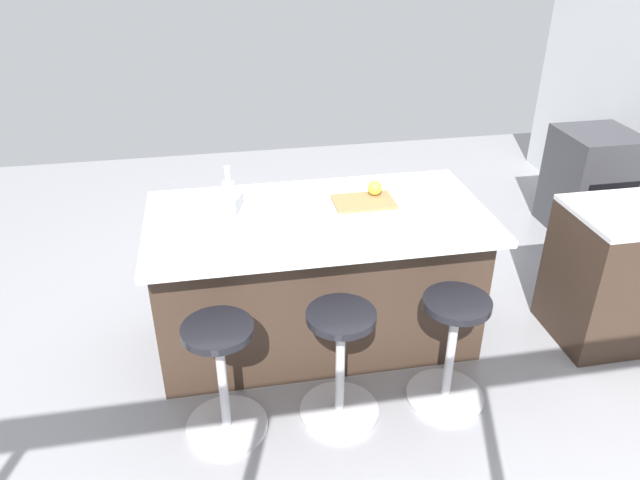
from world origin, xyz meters
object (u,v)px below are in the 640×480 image
object	(u,v)px
stool_middle	(340,368)
apple_yellow	(375,188)
cutting_board	(364,202)
water_bottle	(229,198)
kitchen_island	(317,277)
oven_range	(590,182)
stool_near_camera	(223,383)
stool_by_window	(450,354)

from	to	relation	value
stool_middle	apple_yellow	size ratio (longest dim) A/B	7.62
cutting_board	water_bottle	size ratio (longest dim) A/B	1.15
kitchen_island	apple_yellow	size ratio (longest dim) A/B	21.90
oven_range	apple_yellow	bearing A→B (deg)	24.31
kitchen_island	stool_middle	world-z (taller)	kitchen_island
stool_near_camera	cutting_board	world-z (taller)	cutting_board
kitchen_island	stool_near_camera	bearing A→B (deg)	47.79
kitchen_island	stool_by_window	bearing A→B (deg)	132.21
oven_range	stool_middle	world-z (taller)	oven_range
water_bottle	cutting_board	bearing A→B (deg)	-176.89
stool_middle	water_bottle	xyz separation A→B (m)	(0.50, -0.69, 0.72)
oven_range	stool_middle	bearing A→B (deg)	34.97
oven_range	cutting_board	world-z (taller)	cutting_board
stool_middle	oven_range	bearing A→B (deg)	-145.03
stool_near_camera	apple_yellow	size ratio (longest dim) A/B	7.62
oven_range	stool_by_window	world-z (taller)	oven_range
stool_by_window	stool_near_camera	world-z (taller)	same
oven_range	apple_yellow	size ratio (longest dim) A/B	9.65
stool_near_camera	oven_range	bearing A→B (deg)	-150.63
stool_near_camera	water_bottle	world-z (taller)	water_bottle
stool_middle	stool_near_camera	size ratio (longest dim) A/B	1.00
stool_near_camera	cutting_board	bearing A→B (deg)	-141.07
kitchen_island	water_bottle	world-z (taller)	water_bottle
apple_yellow	water_bottle	size ratio (longest dim) A/B	0.29
kitchen_island	apple_yellow	distance (m)	0.65
stool_by_window	oven_range	bearing A→B (deg)	-137.27
stool_by_window	stool_near_camera	bearing A→B (deg)	0.00
stool_middle	stool_near_camera	world-z (taller)	same
water_bottle	stool_near_camera	bearing A→B (deg)	80.03
oven_range	water_bottle	xyz separation A→B (m)	(3.05, 1.09, 0.61)
cutting_board	stool_middle	bearing A→B (deg)	68.31
kitchen_island	stool_by_window	xyz separation A→B (m)	(-0.62, 0.68, -0.14)
kitchen_island	stool_near_camera	size ratio (longest dim) A/B	2.87
stool_middle	apple_yellow	xyz separation A→B (m)	(-0.38, -0.80, 0.66)
kitchen_island	stool_middle	xyz separation A→B (m)	(0.00, 0.68, -0.14)
oven_range	kitchen_island	xyz separation A→B (m)	(2.55, 1.10, 0.03)
oven_range	kitchen_island	bearing A→B (deg)	23.36
oven_range	water_bottle	world-z (taller)	water_bottle
stool_near_camera	apple_yellow	bearing A→B (deg)	-141.15
stool_middle	water_bottle	bearing A→B (deg)	-54.39
stool_middle	stool_near_camera	xyz separation A→B (m)	(0.62, 0.00, 0.00)
kitchen_island	cutting_board	xyz separation A→B (m)	(-0.29, -0.05, 0.47)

